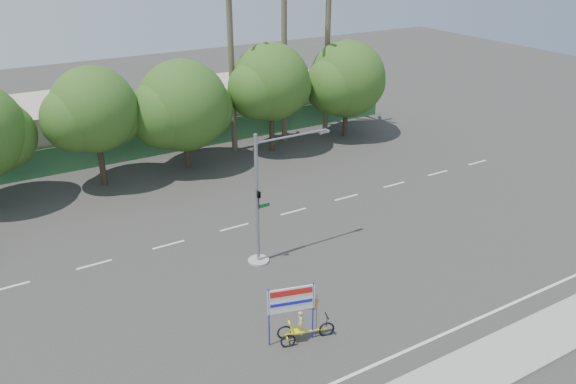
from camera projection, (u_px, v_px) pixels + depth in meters
ground at (342, 285)px, 27.32m from camera, size 120.00×120.00×0.00m
sidewalk_near at (456, 381)px, 21.42m from camera, size 50.00×2.40×0.12m
fence at (183, 138)px, 43.73m from camera, size 38.00×0.08×2.00m
building_left at (35, 131)px, 42.25m from camera, size 12.00×8.00×4.00m
building_right at (248, 101)px, 50.57m from camera, size 14.00×8.00×3.60m
tree_left at (93, 113)px, 36.05m from camera, size 6.66×5.60×8.07m
tree_center at (183, 108)px, 39.04m from camera, size 7.62×6.40×7.85m
tree_right at (271, 85)px, 41.92m from camera, size 6.90×5.80×8.36m
tree_far_right at (346, 81)px, 45.37m from camera, size 7.38×6.20×7.94m
palm_tall at (284, 8)px, 41.82m from camera, size 3.73×3.79×17.45m
palm_mid at (328, 19)px, 44.10m from camera, size 3.73×3.79×15.45m
palm_short at (230, 35)px, 40.44m from camera, size 3.73×3.79×14.45m
traffic_signal at (263, 210)px, 28.20m from camera, size 4.72×1.10×7.00m
trike_billboard at (298, 318)px, 23.16m from camera, size 2.81×1.11×2.84m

